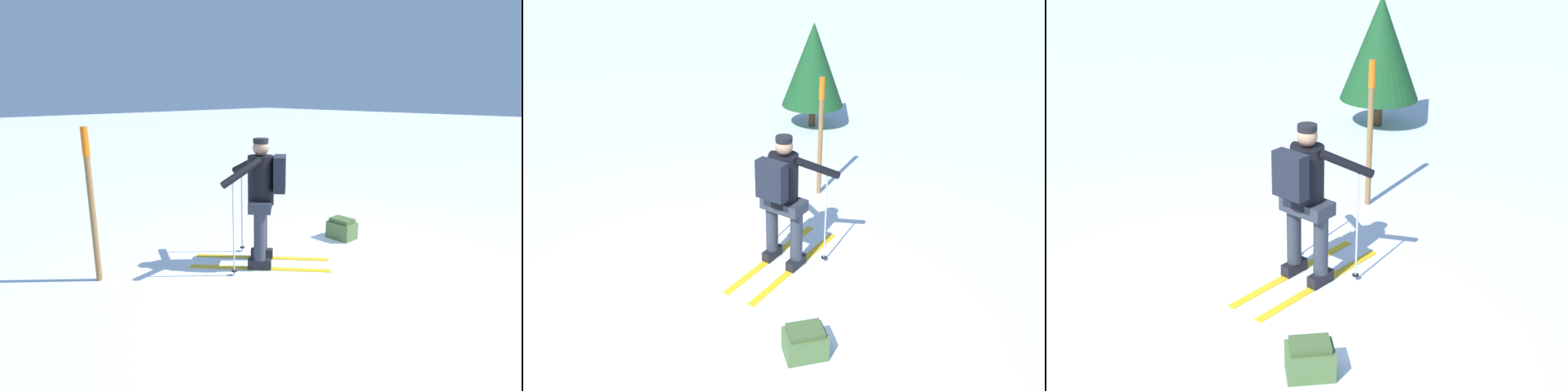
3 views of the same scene
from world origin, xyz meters
The scene contains 5 objects.
ground_plane centered at (0.00, 0.00, 0.00)m, with size 80.00×80.00×0.00m, color white.
skier centered at (0.78, 0.57, 0.96)m, with size 1.69×1.52×1.67m.
dropped_backpack centered at (0.58, -1.00, 0.15)m, with size 0.41×0.31×0.32m.
trail_marker centered at (1.83, 2.33, 1.07)m, with size 0.08×0.08×1.86m.
pine_tree centered at (2.72, 5.45, 1.31)m, with size 1.30×1.30×2.16m.
Camera 2 is at (-0.59, -4.54, 3.62)m, focal length 35.00 mm.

